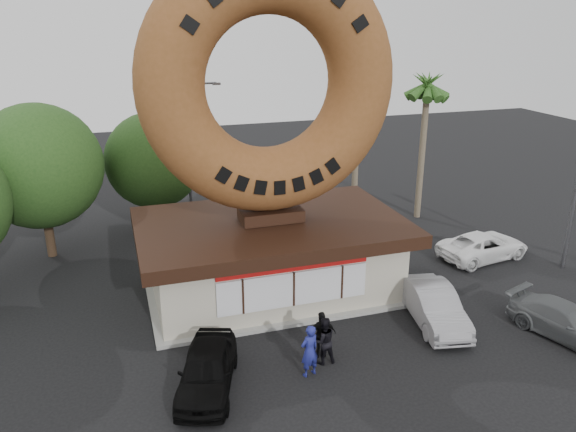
% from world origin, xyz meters
% --- Properties ---
extents(ground, '(90.00, 90.00, 0.00)m').
position_xyz_m(ground, '(0.00, 0.00, 0.00)').
color(ground, black).
rests_on(ground, ground).
extents(donut_shop, '(11.20, 7.20, 3.80)m').
position_xyz_m(donut_shop, '(0.00, 5.98, 1.77)').
color(donut_shop, beige).
rests_on(donut_shop, ground).
extents(giant_donut, '(10.31, 2.63, 10.31)m').
position_xyz_m(giant_donut, '(0.00, 6.00, 8.96)').
color(giant_donut, brown).
rests_on(giant_donut, donut_shop).
extents(tree_west, '(6.00, 6.00, 7.65)m').
position_xyz_m(tree_west, '(-9.50, 13.00, 4.64)').
color(tree_west, '#473321').
rests_on(tree_west, ground).
extents(tree_mid, '(5.20, 5.20, 6.63)m').
position_xyz_m(tree_mid, '(-4.00, 15.00, 4.02)').
color(tree_mid, '#473321').
rests_on(tree_mid, ground).
extents(palm_near, '(2.60, 2.60, 9.75)m').
position_xyz_m(palm_near, '(7.50, 14.00, 8.41)').
color(palm_near, '#726651').
rests_on(palm_near, ground).
extents(palm_far, '(2.60, 2.60, 8.75)m').
position_xyz_m(palm_far, '(11.00, 12.50, 7.48)').
color(palm_far, '#726651').
rests_on(palm_far, ground).
extents(street_lamp, '(2.11, 0.20, 8.00)m').
position_xyz_m(street_lamp, '(-1.86, 16.00, 4.48)').
color(street_lamp, '#59595E').
rests_on(street_lamp, ground).
extents(traffic_signal, '(0.30, 0.38, 6.07)m').
position_xyz_m(traffic_signal, '(14.00, 3.99, 3.87)').
color(traffic_signal, '#59595E').
rests_on(traffic_signal, ground).
extents(person_left, '(0.79, 0.63, 1.88)m').
position_xyz_m(person_left, '(-0.52, -0.33, 0.94)').
color(person_left, navy).
rests_on(person_left, ground).
extents(person_center, '(0.86, 0.67, 1.75)m').
position_xyz_m(person_center, '(0.19, 0.20, 0.87)').
color(person_center, black).
rests_on(person_center, ground).
extents(person_right, '(1.04, 0.45, 1.75)m').
position_xyz_m(person_right, '(0.28, 0.59, 0.88)').
color(person_right, black).
rests_on(person_right, ground).
extents(car_black, '(2.93, 4.51, 1.43)m').
position_xyz_m(car_black, '(-3.90, 0.02, 0.71)').
color(car_black, black).
rests_on(car_black, ground).
extents(car_silver, '(2.36, 4.69, 1.48)m').
position_xyz_m(car_silver, '(5.30, 1.42, 0.74)').
color(car_silver, gray).
rests_on(car_silver, ground).
extents(car_grey, '(3.10, 4.73, 1.27)m').
position_xyz_m(car_grey, '(9.49, -1.03, 0.64)').
color(car_grey, slate).
rests_on(car_grey, ground).
extents(car_white, '(4.99, 2.86, 1.31)m').
position_xyz_m(car_white, '(10.99, 6.11, 0.66)').
color(car_white, white).
rests_on(car_white, ground).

